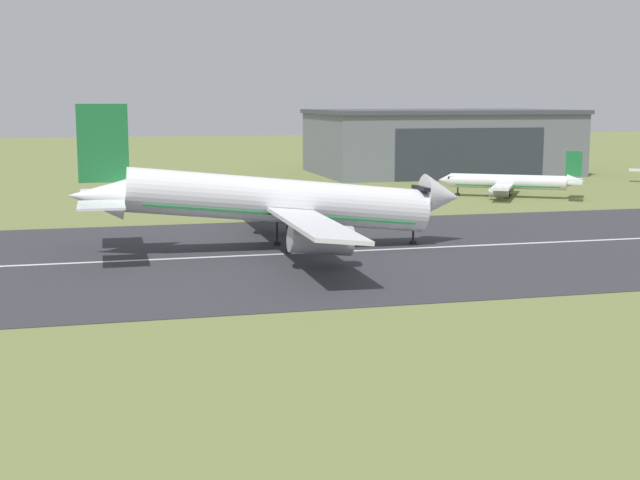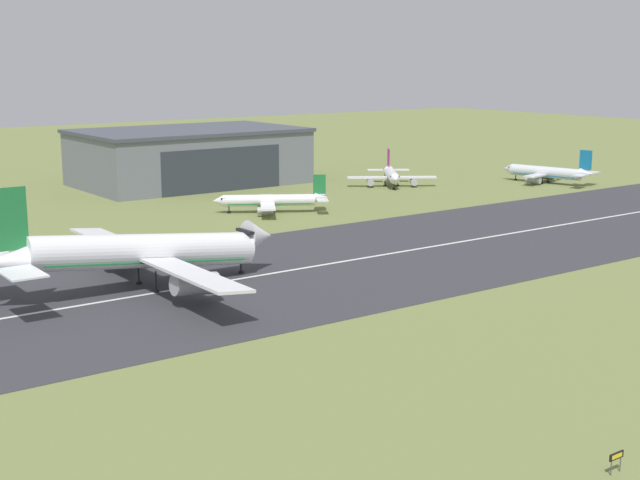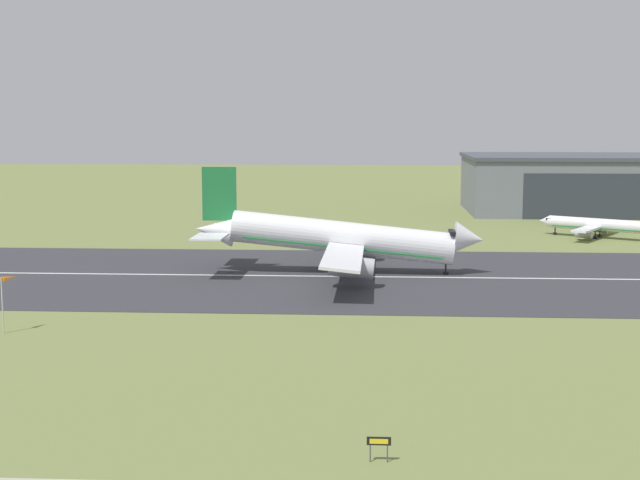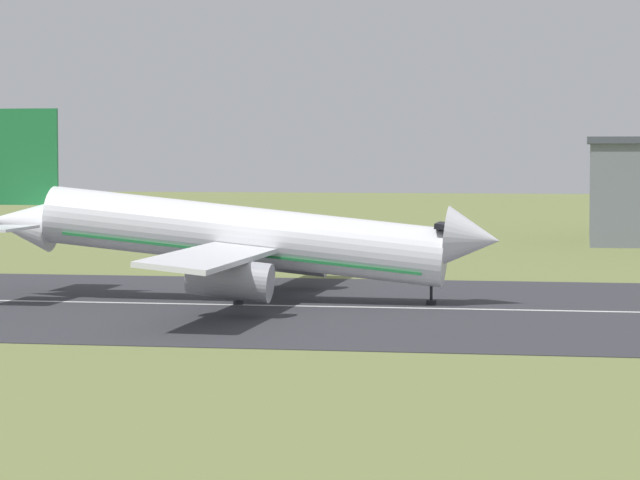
{
  "view_description": "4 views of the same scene",
  "coord_description": "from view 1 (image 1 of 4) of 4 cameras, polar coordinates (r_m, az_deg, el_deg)",
  "views": [
    {
      "loc": [
        -19.06,
        14.32,
        16.78
      ],
      "look_at": [
        -0.53,
        86.56,
        4.97
      ],
      "focal_mm": 50.0,
      "sensor_mm": 36.0,
      "label": 1
    },
    {
      "loc": [
        -51.87,
        -3.93,
        32.69
      ],
      "look_at": [
        16.87,
        90.2,
        8.76
      ],
      "focal_mm": 50.0,
      "sensor_mm": 36.0,
      "label": 2
    },
    {
      "loc": [
        5.63,
        -23.96,
        23.79
      ],
      "look_at": [
        -1.11,
        90.81,
        7.96
      ],
      "focal_mm": 50.0,
      "sensor_mm": 36.0,
      "label": 3
    },
    {
      "loc": [
        29.41,
        -12.44,
        12.82
      ],
      "look_at": [
        10.25,
        96.44,
        6.18
      ],
      "focal_mm": 85.0,
      "sensor_mm": 36.0,
      "label": 4
    }
  ],
  "objects": [
    {
      "name": "hangar_building",
      "position": [
        205.41,
        7.65,
        6.26
      ],
      "size": [
        56.62,
        35.96,
        14.46
      ],
      "color": "slate",
      "rests_on": "ground_plane"
    },
    {
      "name": "ground_plane",
      "position": [
        47.16,
        10.74,
        -12.01
      ],
      "size": [
        748.9,
        748.9,
        0.0
      ],
      "primitive_type": "plane",
      "color": "olive"
    },
    {
      "name": "airplane_landing",
      "position": [
        99.55,
        -2.78,
        2.43
      ],
      "size": [
        44.68,
        49.94,
        16.31
      ],
      "color": "white",
      "rests_on": "ground_plane"
    },
    {
      "name": "runway_centreline",
      "position": [
        97.15,
        -2.85,
        -0.92
      ],
      "size": [
        458.01,
        0.7,
        0.01
      ],
      "primitive_type": "cube",
      "color": "silver",
      "rests_on": "runway_strip"
    },
    {
      "name": "airplane_parked_east",
      "position": [
        157.24,
        12.04,
        3.63
      ],
      "size": [
        24.09,
        20.36,
        8.13
      ],
      "color": "white",
      "rests_on": "ground_plane"
    },
    {
      "name": "runway_strip",
      "position": [
        97.16,
        -2.85,
        -0.94
      ],
      "size": [
        508.9,
        52.63,
        0.06
      ],
      "primitive_type": "cube",
      "color": "#333338",
      "rests_on": "ground_plane"
    }
  ]
}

